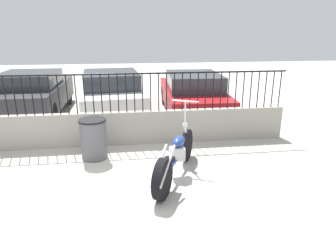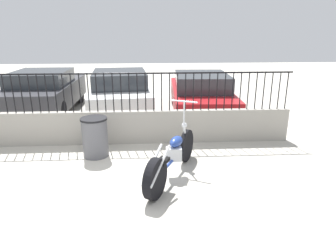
{
  "view_description": "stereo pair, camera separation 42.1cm",
  "coord_description": "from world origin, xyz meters",
  "px_view_note": "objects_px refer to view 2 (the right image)",
  "views": [
    {
      "loc": [
        0.51,
        -4.41,
        2.57
      ],
      "look_at": [
        1.28,
        1.34,
        0.7
      ],
      "focal_mm": 32.0,
      "sensor_mm": 36.0,
      "label": 1
    },
    {
      "loc": [
        0.93,
        -4.45,
        2.57
      ],
      "look_at": [
        1.28,
        1.34,
        0.7
      ],
      "focal_mm": 32.0,
      "sensor_mm": 36.0,
      "label": 2
    }
  ],
  "objects_px": {
    "car_dark_grey": "(44,91)",
    "car_white": "(120,92)",
    "car_red": "(201,94)",
    "trash_bin": "(95,137)",
    "motorcycle_blue": "(170,160)"
  },
  "relations": [
    {
      "from": "car_dark_grey",
      "to": "car_white",
      "type": "distance_m",
      "value": 2.44
    },
    {
      "from": "car_red",
      "to": "trash_bin",
      "type": "bearing_deg",
      "value": 141.77
    },
    {
      "from": "trash_bin",
      "to": "motorcycle_blue",
      "type": "bearing_deg",
      "value": -37.89
    },
    {
      "from": "car_red",
      "to": "car_white",
      "type": "bearing_deg",
      "value": 85.26
    },
    {
      "from": "trash_bin",
      "to": "car_red",
      "type": "distance_m",
      "value": 4.23
    },
    {
      "from": "trash_bin",
      "to": "car_dark_grey",
      "type": "distance_m",
      "value": 4.32
    },
    {
      "from": "car_white",
      "to": "car_dark_grey",
      "type": "bearing_deg",
      "value": 80.32
    },
    {
      "from": "trash_bin",
      "to": "car_white",
      "type": "height_order",
      "value": "car_white"
    },
    {
      "from": "motorcycle_blue",
      "to": "car_red",
      "type": "distance_m",
      "value": 4.55
    },
    {
      "from": "motorcycle_blue",
      "to": "car_white",
      "type": "bearing_deg",
      "value": 40.91
    },
    {
      "from": "car_white",
      "to": "motorcycle_blue",
      "type": "bearing_deg",
      "value": -170.29
    },
    {
      "from": "car_dark_grey",
      "to": "trash_bin",
      "type": "bearing_deg",
      "value": -149.56
    },
    {
      "from": "motorcycle_blue",
      "to": "car_red",
      "type": "height_order",
      "value": "motorcycle_blue"
    },
    {
      "from": "motorcycle_blue",
      "to": "car_red",
      "type": "xyz_separation_m",
      "value": [
        1.25,
        4.37,
        0.27
      ]
    },
    {
      "from": "car_dark_grey",
      "to": "car_red",
      "type": "bearing_deg",
      "value": -96.16
    }
  ]
}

